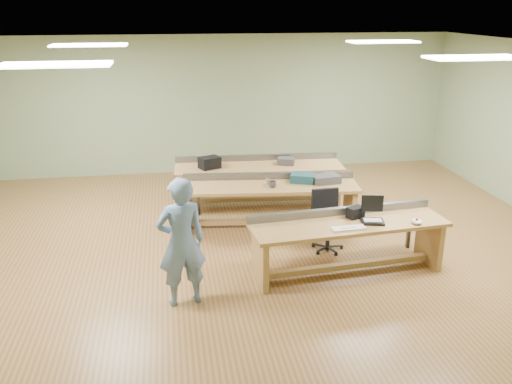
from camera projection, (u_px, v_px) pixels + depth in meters
The scene contains 21 objects.
floor at pixel (257, 240), 8.71m from camera, with size 10.00×10.00×0.00m, color olive.
ceiling at pixel (257, 48), 7.72m from camera, with size 10.00×10.00×0.00m, color silver.
wall_back at pixel (227, 104), 11.94m from camera, with size 10.00×0.04×3.00m, color gray.
wall_front at pixel (337, 272), 4.49m from camera, with size 10.00×0.04×3.00m, color gray.
fluor_panels at pixel (257, 51), 7.73m from camera, with size 6.20×3.50×0.03m.
workbench_front at pixel (348, 235), 7.54m from camera, with size 2.80×0.97×0.86m.
workbench_mid at pixel (270, 195), 9.10m from camera, with size 3.00×1.09×0.86m.
workbench_back at pixel (259, 175), 10.17m from camera, with size 3.16×1.01×0.86m.
person at pixel (181, 242), 6.64m from camera, with size 0.61×0.40×1.67m, color #6A85AD.
laptop_base at pixel (373, 221), 7.45m from camera, with size 0.30×0.25×0.03m, color black.
laptop_screen at pixel (372, 203), 7.49m from camera, with size 0.30×0.01×0.24m, color black.
keyboard at pixel (349, 228), 7.23m from camera, with size 0.46×0.15×0.03m, color silver.
trackball_mouse at pixel (417, 221), 7.41m from camera, with size 0.14×0.16×0.07m, color white.
camera_bag at pixel (355, 212), 7.61m from camera, with size 0.23×0.15×0.16m, color black.
task_chair at pixel (327, 228), 8.31m from camera, with size 0.52×0.52×0.93m.
parts_bin_teal at pixel (303, 178), 9.15m from camera, with size 0.39×0.29×0.14m, color #163E49.
parts_bin_grey at pixel (325, 179), 9.12m from camera, with size 0.47×0.30×0.13m, color #363639.
mug at pixel (272, 184), 8.88m from camera, with size 0.13×0.13×0.10m, color #363639.
drinks_can at pixel (267, 182), 9.01m from camera, with size 0.06×0.06×0.11m, color #B9B9BE.
storage_box_back at pixel (210, 163), 9.90m from camera, with size 0.36×0.26×0.21m, color black.
tray_back at pixel (286, 161), 10.15m from camera, with size 0.31×0.23×0.12m, color #363639.
Camera 1 is at (-1.32, -7.86, 3.61)m, focal length 38.00 mm.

